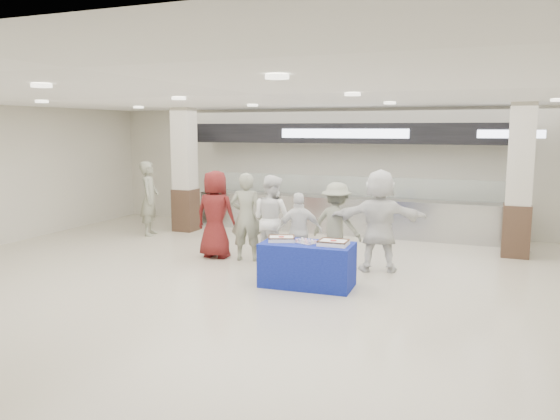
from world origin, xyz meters
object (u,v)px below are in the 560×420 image
at_px(sheet_cake_left, 281,238).
at_px(chef_short, 299,231).
at_px(display_table, 307,265).
at_px(soldier_a, 246,217).
at_px(cupcake_tray, 306,241).
at_px(civilian_white, 379,221).
at_px(sheet_cake_right, 333,242).
at_px(soldier_bg, 150,198).
at_px(civilian_maroon, 216,214).
at_px(soldier_b, 336,224).
at_px(chef_tall, 272,219).

xyz_separation_m(sheet_cake_left, chef_short, (-0.03, 0.99, -0.06)).
height_order(display_table, sheet_cake_left, sheet_cake_left).
xyz_separation_m(display_table, soldier_a, (-1.75, 1.29, 0.52)).
relative_size(cupcake_tray, civilian_white, 0.23).
distance_m(sheet_cake_right, soldier_a, 2.56).
height_order(display_table, civilian_white, civilian_white).
bearing_deg(soldier_bg, cupcake_tray, -139.26).
bearing_deg(civilian_maroon, soldier_a, 179.24).
distance_m(display_table, sheet_cake_left, 0.63).
height_order(civilian_maroon, soldier_a, civilian_maroon).
height_order(soldier_b, civilian_white, civilian_white).
xyz_separation_m(sheet_cake_left, chef_tall, (-0.73, 1.32, 0.08)).
xyz_separation_m(sheet_cake_left, soldier_b, (0.52, 1.61, 0.02)).
bearing_deg(soldier_a, chef_short, 154.46).
distance_m(soldier_b, civilian_white, 0.90).
height_order(chef_short, soldier_b, soldier_b).
distance_m(chef_tall, chef_short, 0.80).
height_order(soldier_b, soldier_bg, soldier_bg).
xyz_separation_m(chef_tall, civilian_white, (2.13, 0.14, 0.08)).
xyz_separation_m(sheet_cake_right, chef_tall, (-1.66, 1.32, 0.08)).
bearing_deg(chef_tall, soldier_bg, -2.12).
relative_size(civilian_maroon, soldier_b, 1.11).
xyz_separation_m(sheet_cake_left, soldier_bg, (-4.69, 2.84, 0.13)).
bearing_deg(sheet_cake_right, display_table, 179.46).
distance_m(sheet_cake_right, civilian_white, 1.54).
xyz_separation_m(cupcake_tray, chef_tall, (-1.18, 1.32, 0.10)).
distance_m(chef_short, civilian_white, 1.51).
xyz_separation_m(sheet_cake_right, civilian_white, (0.46, 1.46, 0.17)).
xyz_separation_m(sheet_cake_right, civilian_maroon, (-2.91, 1.31, 0.11)).
bearing_deg(chef_short, display_table, 92.52).
bearing_deg(soldier_bg, chef_short, -131.99).
relative_size(sheet_cake_right, soldier_b, 0.29).
xyz_separation_m(civilian_maroon, civilian_white, (3.38, 0.15, 0.06)).
distance_m(sheet_cake_left, chef_short, 0.99).
bearing_deg(civilian_maroon, civilian_white, -177.48).
bearing_deg(display_table, sheet_cake_left, 177.92).
height_order(cupcake_tray, soldier_bg, soldier_bg).
xyz_separation_m(sheet_cake_left, civilian_maroon, (-1.98, 1.31, 0.11)).
bearing_deg(chef_short, civilian_white, 174.10).
relative_size(civilian_maroon, soldier_bg, 0.98).
relative_size(civilian_maroon, chef_tall, 1.03).
bearing_deg(civilian_white, civilian_maroon, -12.63).
height_order(cupcake_tray, chef_short, chef_short).
bearing_deg(chef_tall, civilian_white, -157.45).
relative_size(display_table, chef_tall, 0.88).
relative_size(cupcake_tray, civilian_maroon, 0.24).
distance_m(civilian_maroon, soldier_a, 0.71).
bearing_deg(soldier_b, civilian_white, -176.26).
bearing_deg(display_table, civilian_white, 55.15).
bearing_deg(civilian_maroon, cupcake_tray, 151.68).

